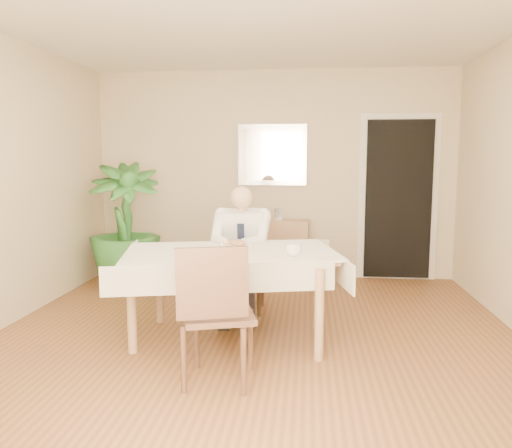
# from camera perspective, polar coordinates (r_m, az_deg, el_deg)

# --- Properties ---
(room) EXTENTS (5.00, 5.02, 2.60)m
(room) POSITION_cam_1_polar(r_m,az_deg,el_deg) (3.87, -0.54, 4.48)
(room) COLOR brown
(room) RESTS_ON ground
(window) EXTENTS (1.34, 0.04, 1.44)m
(window) POSITION_cam_1_polar(r_m,az_deg,el_deg) (1.43, -11.77, 5.26)
(window) COLOR white
(window) RESTS_ON room
(doorway) EXTENTS (0.96, 0.07, 2.10)m
(doorway) POSITION_cam_1_polar(r_m,az_deg,el_deg) (6.42, 15.94, 2.70)
(doorway) COLOR white
(doorway) RESTS_ON ground
(mirror) EXTENTS (0.86, 0.04, 0.76)m
(mirror) POSITION_cam_1_polar(r_m,az_deg,el_deg) (6.32, 1.87, 7.90)
(mirror) COLOR silver
(mirror) RESTS_ON room
(dining_table) EXTENTS (1.93, 1.39, 0.75)m
(dining_table) POSITION_cam_1_polar(r_m,az_deg,el_deg) (4.11, -2.90, -4.23)
(dining_table) COLOR #9E7B54
(dining_table) RESTS_ON ground
(chair_far) EXTENTS (0.41, 0.41, 0.86)m
(chair_far) POSITION_cam_1_polar(r_m,az_deg,el_deg) (5.00, -1.35, -4.34)
(chair_far) COLOR #3F281C
(chair_far) RESTS_ON ground
(chair_near) EXTENTS (0.56, 0.57, 0.96)m
(chair_near) POSITION_cam_1_polar(r_m,az_deg,el_deg) (3.30, -4.60, -9.44)
(chair_near) COLOR #3F281C
(chair_near) RESTS_ON ground
(seated_man) EXTENTS (0.48, 0.72, 1.24)m
(seated_man) POSITION_cam_1_polar(r_m,az_deg,el_deg) (4.68, -1.79, -2.50)
(seated_man) COLOR white
(seated_man) RESTS_ON ground
(plate) EXTENTS (0.26, 0.26, 0.02)m
(plate) POSITION_cam_1_polar(r_m,az_deg,el_deg) (4.30, -2.02, -2.45)
(plate) COLOR white
(plate) RESTS_ON dining_table
(food) EXTENTS (0.14, 0.14, 0.06)m
(food) POSITION_cam_1_polar(r_m,az_deg,el_deg) (4.30, -2.02, -2.16)
(food) COLOR brown
(food) RESTS_ON dining_table
(knife) EXTENTS (0.01, 0.13, 0.01)m
(knife) POSITION_cam_1_polar(r_m,az_deg,el_deg) (4.23, -1.60, -2.38)
(knife) COLOR silver
(knife) RESTS_ON dining_table
(fork) EXTENTS (0.01, 0.13, 0.01)m
(fork) POSITION_cam_1_polar(r_m,az_deg,el_deg) (4.24, -2.67, -2.36)
(fork) COLOR silver
(fork) RESTS_ON dining_table
(coffee_mug) EXTENTS (0.15, 0.15, 0.09)m
(coffee_mug) POSITION_cam_1_polar(r_m,az_deg,el_deg) (3.88, 4.32, -2.96)
(coffee_mug) COLOR white
(coffee_mug) RESTS_ON dining_table
(sideboard) EXTENTS (0.93, 0.33, 0.74)m
(sideboard) POSITION_cam_1_polar(r_m,az_deg,el_deg) (6.27, 1.72, -2.93)
(sideboard) COLOR #9E7B54
(sideboard) RESTS_ON ground
(photo_frame_left) EXTENTS (0.10, 0.02, 0.14)m
(photo_frame_left) POSITION_cam_1_polar(r_m,az_deg,el_deg) (6.31, -1.92, 1.17)
(photo_frame_left) COLOR silver
(photo_frame_left) RESTS_ON sideboard
(photo_frame_center) EXTENTS (0.10, 0.02, 0.14)m
(photo_frame_center) POSITION_cam_1_polar(r_m,az_deg,el_deg) (6.27, 0.50, 1.13)
(photo_frame_center) COLOR silver
(photo_frame_center) RESTS_ON sideboard
(photo_frame_right) EXTENTS (0.10, 0.02, 0.14)m
(photo_frame_right) POSITION_cam_1_polar(r_m,az_deg,el_deg) (6.27, 2.61, 1.13)
(photo_frame_right) COLOR silver
(photo_frame_right) RESTS_ON sideboard
(potted_palm) EXTENTS (1.06, 1.06, 1.46)m
(potted_palm) POSITION_cam_1_polar(r_m,az_deg,el_deg) (6.07, -14.77, -0.07)
(potted_palm) COLOR #245B20
(potted_palm) RESTS_ON ground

